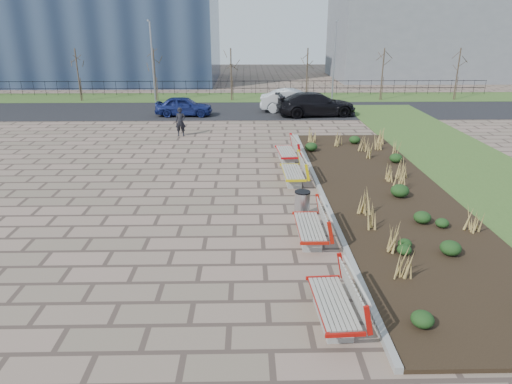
{
  "coord_description": "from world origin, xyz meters",
  "views": [
    {
      "loc": [
        1.23,
        -10.45,
        5.92
      ],
      "look_at": [
        1.5,
        3.0,
        0.9
      ],
      "focal_mm": 32.0,
      "sensor_mm": 36.0,
      "label": 1
    }
  ],
  "objects_px": {
    "bench_a": "(333,300)",
    "car_blue": "(184,106)",
    "bench_c": "(293,170)",
    "pedestrian": "(181,122)",
    "lamp_west": "(153,62)",
    "bench_d": "(286,150)",
    "litter_bin": "(302,205)",
    "lamp_east": "(334,62)",
    "bench_b": "(310,224)",
    "car_black": "(316,104)",
    "car_silver": "(294,101)"
  },
  "relations": [
    {
      "from": "bench_b",
      "to": "car_blue",
      "type": "bearing_deg",
      "value": 107.43
    },
    {
      "from": "litter_bin",
      "to": "bench_c",
      "type": "bearing_deg",
      "value": 89.67
    },
    {
      "from": "car_blue",
      "to": "pedestrian",
      "type": "bearing_deg",
      "value": -172.9
    },
    {
      "from": "bench_b",
      "to": "pedestrian",
      "type": "relative_size",
      "value": 1.34
    },
    {
      "from": "car_silver",
      "to": "lamp_east",
      "type": "distance_m",
      "value": 6.13
    },
    {
      "from": "bench_a",
      "to": "car_black",
      "type": "bearing_deg",
      "value": 79.71
    },
    {
      "from": "pedestrian",
      "to": "car_blue",
      "type": "relative_size",
      "value": 0.42
    },
    {
      "from": "bench_c",
      "to": "car_silver",
      "type": "relative_size",
      "value": 0.45
    },
    {
      "from": "pedestrian",
      "to": "car_silver",
      "type": "distance_m",
      "value": 9.91
    },
    {
      "from": "pedestrian",
      "to": "lamp_west",
      "type": "distance_m",
      "value": 12.33
    },
    {
      "from": "lamp_east",
      "to": "car_black",
      "type": "bearing_deg",
      "value": -109.74
    },
    {
      "from": "bench_d",
      "to": "pedestrian",
      "type": "bearing_deg",
      "value": 133.4
    },
    {
      "from": "car_silver",
      "to": "car_blue",
      "type": "bearing_deg",
      "value": 105.25
    },
    {
      "from": "car_blue",
      "to": "car_black",
      "type": "bearing_deg",
      "value": -89.26
    },
    {
      "from": "litter_bin",
      "to": "lamp_east",
      "type": "distance_m",
      "value": 23.63
    },
    {
      "from": "bench_c",
      "to": "car_black",
      "type": "relative_size",
      "value": 0.4
    },
    {
      "from": "bench_c",
      "to": "lamp_west",
      "type": "xyz_separation_m",
      "value": [
        -9.0,
        19.52,
        2.54
      ]
    },
    {
      "from": "bench_d",
      "to": "lamp_east",
      "type": "height_order",
      "value": "lamp_east"
    },
    {
      "from": "bench_c",
      "to": "bench_a",
      "type": "bearing_deg",
      "value": -91.82
    },
    {
      "from": "car_black",
      "to": "bench_c",
      "type": "bearing_deg",
      "value": 161.56
    },
    {
      "from": "car_black",
      "to": "lamp_east",
      "type": "relative_size",
      "value": 0.88
    },
    {
      "from": "bench_a",
      "to": "bench_d",
      "type": "height_order",
      "value": "same"
    },
    {
      "from": "bench_b",
      "to": "pedestrian",
      "type": "height_order",
      "value": "pedestrian"
    },
    {
      "from": "pedestrian",
      "to": "car_blue",
      "type": "height_order",
      "value": "pedestrian"
    },
    {
      "from": "pedestrian",
      "to": "car_blue",
      "type": "bearing_deg",
      "value": 96.19
    },
    {
      "from": "car_blue",
      "to": "lamp_west",
      "type": "xyz_separation_m",
      "value": [
        -3.02,
        5.85,
        2.38
      ]
    },
    {
      "from": "bench_b",
      "to": "lamp_west",
      "type": "relative_size",
      "value": 0.35
    },
    {
      "from": "bench_b",
      "to": "bench_c",
      "type": "distance_m",
      "value": 5.08
    },
    {
      "from": "car_blue",
      "to": "lamp_east",
      "type": "xyz_separation_m",
      "value": [
        10.98,
        5.85,
        2.38
      ]
    },
    {
      "from": "bench_d",
      "to": "lamp_east",
      "type": "xyz_separation_m",
      "value": [
        5.0,
        16.55,
        2.54
      ]
    },
    {
      "from": "bench_d",
      "to": "bench_a",
      "type": "bearing_deg",
      "value": -94.14
    },
    {
      "from": "bench_a",
      "to": "car_blue",
      "type": "bearing_deg",
      "value": 101.83
    },
    {
      "from": "car_black",
      "to": "pedestrian",
      "type": "bearing_deg",
      "value": 117.57
    },
    {
      "from": "litter_bin",
      "to": "lamp_west",
      "type": "distance_m",
      "value": 24.78
    },
    {
      "from": "bench_a",
      "to": "pedestrian",
      "type": "height_order",
      "value": "pedestrian"
    },
    {
      "from": "bench_a",
      "to": "lamp_east",
      "type": "relative_size",
      "value": 0.35
    },
    {
      "from": "bench_d",
      "to": "litter_bin",
      "type": "xyz_separation_m",
      "value": [
        -0.02,
        -6.4,
        -0.07
      ]
    },
    {
      "from": "car_black",
      "to": "lamp_east",
      "type": "distance_m",
      "value": 6.74
    },
    {
      "from": "bench_b",
      "to": "litter_bin",
      "type": "bearing_deg",
      "value": 90.42
    },
    {
      "from": "bench_b",
      "to": "bench_c",
      "type": "xyz_separation_m",
      "value": [
        0.0,
        5.08,
        0.0
      ]
    },
    {
      "from": "bench_c",
      "to": "car_blue",
      "type": "relative_size",
      "value": 0.56
    },
    {
      "from": "car_blue",
      "to": "car_black",
      "type": "xyz_separation_m",
      "value": [
        8.84,
        -0.13,
        0.13
      ]
    },
    {
      "from": "bench_d",
      "to": "car_black",
      "type": "relative_size",
      "value": 0.4
    },
    {
      "from": "bench_a",
      "to": "bench_c",
      "type": "height_order",
      "value": "same"
    },
    {
      "from": "bench_a",
      "to": "pedestrian",
      "type": "relative_size",
      "value": 1.34
    },
    {
      "from": "car_blue",
      "to": "lamp_east",
      "type": "height_order",
      "value": "lamp_east"
    },
    {
      "from": "bench_c",
      "to": "lamp_east",
      "type": "height_order",
      "value": "lamp_east"
    },
    {
      "from": "bench_d",
      "to": "lamp_west",
      "type": "bearing_deg",
      "value": 114.4
    },
    {
      "from": "bench_b",
      "to": "pedestrian",
      "type": "distance_m",
      "value": 14.11
    },
    {
      "from": "car_silver",
      "to": "bench_d",
      "type": "bearing_deg",
      "value": 177.87
    }
  ]
}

